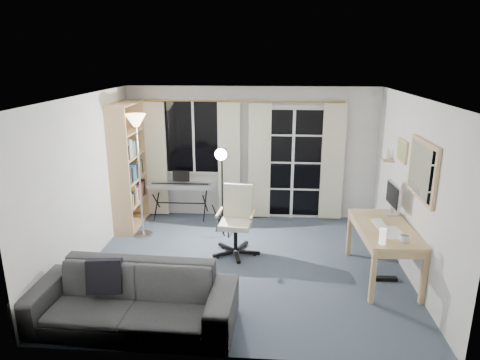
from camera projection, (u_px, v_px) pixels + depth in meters
name	position (u px, v px, depth m)	size (l,w,h in m)	color
floor	(245.00, 265.00, 6.21)	(4.50, 4.00, 0.02)	#374450
window	(194.00, 137.00, 7.75)	(1.20, 0.08, 1.40)	white
french_door	(293.00, 164.00, 7.75)	(1.32, 0.09, 2.11)	white
curtains	(244.00, 160.00, 7.71)	(3.60, 0.07, 2.13)	gold
bookshelf	(126.00, 169.00, 7.34)	(0.36, 1.02, 2.18)	tan
torchiere_lamp	(137.00, 139.00, 6.74)	(0.34, 0.34, 2.04)	#B2B2B7
keyboard_piano	(180.00, 186.00, 7.74)	(1.16, 0.57, 0.84)	black
studio_light	(222.00, 164.00, 6.81)	(0.28, 0.31, 1.56)	black
office_chair	(237.00, 213.00, 6.47)	(0.71, 0.72, 1.05)	black
desk	(385.00, 233.00, 5.68)	(0.75, 1.40, 0.74)	tan
monitor	(393.00, 196.00, 5.99)	(0.18, 0.53, 0.46)	silver
desk_clutter	(384.00, 245.00, 5.48)	(0.42, 0.85, 0.93)	white
mug	(405.00, 238.00, 5.15)	(0.12, 0.10, 0.12)	silver
wall_mirror	(422.00, 170.00, 5.28)	(0.04, 0.94, 0.74)	tan
framed_print	(402.00, 151.00, 6.13)	(0.03, 0.42, 0.32)	tan
wall_shelf	(387.00, 156.00, 6.67)	(0.16, 0.30, 0.18)	tan
sofa	(130.00, 289.00, 4.68)	(2.33, 0.78, 0.90)	#29292B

